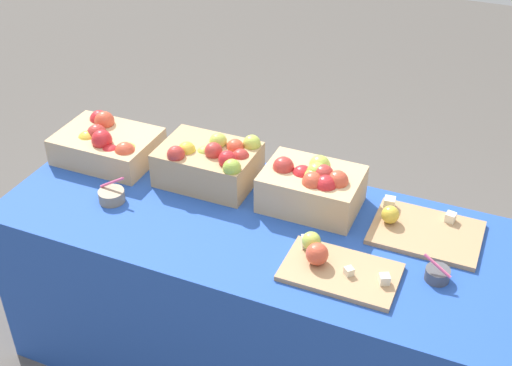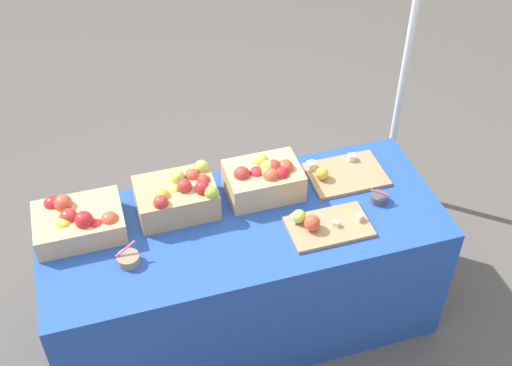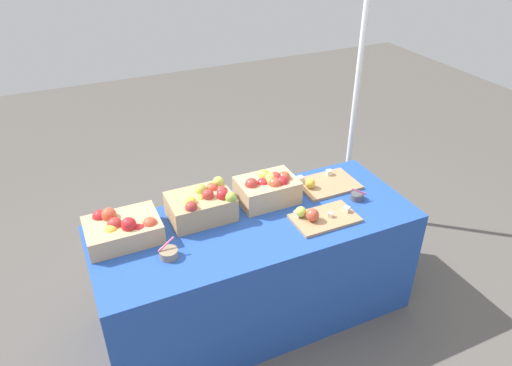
{
  "view_description": "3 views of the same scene",
  "coord_description": "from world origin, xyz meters",
  "px_view_note": "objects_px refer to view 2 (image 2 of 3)",
  "views": [
    {
      "loc": [
        0.77,
        -1.78,
        2.23
      ],
      "look_at": [
        -0.02,
        0.06,
        0.87
      ],
      "focal_mm": 47.06,
      "sensor_mm": 36.0,
      "label": 1
    },
    {
      "loc": [
        -0.58,
        -2.13,
        2.96
      ],
      "look_at": [
        0.07,
        0.02,
        0.95
      ],
      "focal_mm": 46.94,
      "sensor_mm": 36.0,
      "label": 2
    },
    {
      "loc": [
        -0.94,
        -2.04,
        2.37
      ],
      "look_at": [
        0.03,
        0.06,
        0.96
      ],
      "focal_mm": 33.38,
      "sensor_mm": 36.0,
      "label": 3
    }
  ],
  "objects_px": {
    "apple_crate_middle": "(178,196)",
    "sample_bowl_near": "(379,198)",
    "tent_pole": "(409,43)",
    "apple_crate_left": "(80,221)",
    "cutting_board_back": "(342,174)",
    "apple_crate_right": "(265,178)",
    "cutting_board_front": "(322,224)",
    "sample_bowl_mid": "(128,259)"
  },
  "relations": [
    {
      "from": "cutting_board_front",
      "to": "cutting_board_back",
      "type": "relative_size",
      "value": 1.0
    },
    {
      "from": "apple_crate_left",
      "to": "apple_crate_right",
      "type": "relative_size",
      "value": 1.11
    },
    {
      "from": "sample_bowl_near",
      "to": "cutting_board_back",
      "type": "bearing_deg",
      "value": 113.62
    },
    {
      "from": "apple_crate_left",
      "to": "cutting_board_front",
      "type": "relative_size",
      "value": 1.05
    },
    {
      "from": "cutting_board_back",
      "to": "sample_bowl_near",
      "type": "height_order",
      "value": "sample_bowl_near"
    },
    {
      "from": "cutting_board_back",
      "to": "sample_bowl_mid",
      "type": "bearing_deg",
      "value": -166.6
    },
    {
      "from": "cutting_board_front",
      "to": "tent_pole",
      "type": "distance_m",
      "value": 1.24
    },
    {
      "from": "apple_crate_left",
      "to": "apple_crate_middle",
      "type": "height_order",
      "value": "apple_crate_middle"
    },
    {
      "from": "apple_crate_left",
      "to": "tent_pole",
      "type": "distance_m",
      "value": 1.99
    },
    {
      "from": "apple_crate_right",
      "to": "sample_bowl_near",
      "type": "height_order",
      "value": "apple_crate_right"
    },
    {
      "from": "tent_pole",
      "to": "sample_bowl_mid",
      "type": "bearing_deg",
      "value": -154.23
    },
    {
      "from": "cutting_board_front",
      "to": "apple_crate_left",
      "type": "bearing_deg",
      "value": 164.51
    },
    {
      "from": "apple_crate_left",
      "to": "sample_bowl_mid",
      "type": "xyz_separation_m",
      "value": [
        0.18,
        -0.25,
        -0.05
      ]
    },
    {
      "from": "cutting_board_front",
      "to": "tent_pole",
      "type": "height_order",
      "value": "tent_pole"
    },
    {
      "from": "apple_crate_left",
      "to": "apple_crate_middle",
      "type": "relative_size",
      "value": 1.07
    },
    {
      "from": "cutting_board_back",
      "to": "sample_bowl_mid",
      "type": "height_order",
      "value": "sample_bowl_mid"
    },
    {
      "from": "apple_crate_left",
      "to": "apple_crate_right",
      "type": "bearing_deg",
      "value": 1.09
    },
    {
      "from": "apple_crate_middle",
      "to": "sample_bowl_near",
      "type": "relative_size",
      "value": 3.7
    },
    {
      "from": "cutting_board_back",
      "to": "tent_pole",
      "type": "distance_m",
      "value": 0.88
    },
    {
      "from": "apple_crate_left",
      "to": "cutting_board_back",
      "type": "distance_m",
      "value": 1.3
    },
    {
      "from": "apple_crate_middle",
      "to": "cutting_board_back",
      "type": "xyz_separation_m",
      "value": [
        0.83,
        -0.0,
        -0.07
      ]
    },
    {
      "from": "apple_crate_right",
      "to": "cutting_board_back",
      "type": "distance_m",
      "value": 0.42
    },
    {
      "from": "cutting_board_front",
      "to": "sample_bowl_mid",
      "type": "bearing_deg",
      "value": 177.01
    },
    {
      "from": "sample_bowl_near",
      "to": "tent_pole",
      "type": "bearing_deg",
      "value": 57.6
    },
    {
      "from": "cutting_board_back",
      "to": "sample_bowl_near",
      "type": "distance_m",
      "value": 0.24
    },
    {
      "from": "sample_bowl_near",
      "to": "sample_bowl_mid",
      "type": "distance_m",
      "value": 1.22
    },
    {
      "from": "cutting_board_front",
      "to": "tent_pole",
      "type": "xyz_separation_m",
      "value": [
        0.82,
        0.87,
        0.32
      ]
    },
    {
      "from": "apple_crate_middle",
      "to": "sample_bowl_near",
      "type": "distance_m",
      "value": 0.96
    },
    {
      "from": "sample_bowl_mid",
      "to": "tent_pole",
      "type": "bearing_deg",
      "value": 25.77
    },
    {
      "from": "apple_crate_middle",
      "to": "tent_pole",
      "type": "bearing_deg",
      "value": 21.3
    },
    {
      "from": "cutting_board_front",
      "to": "cutting_board_back",
      "type": "bearing_deg",
      "value": 53.77
    },
    {
      "from": "sample_bowl_near",
      "to": "apple_crate_right",
      "type": "bearing_deg",
      "value": 156.24
    },
    {
      "from": "cutting_board_back",
      "to": "sample_bowl_near",
      "type": "bearing_deg",
      "value": -66.38
    },
    {
      "from": "cutting_board_back",
      "to": "apple_crate_left",
      "type": "bearing_deg",
      "value": -179.24
    },
    {
      "from": "apple_crate_left",
      "to": "apple_crate_middle",
      "type": "xyz_separation_m",
      "value": [
        0.46,
        0.02,
        0.02
      ]
    },
    {
      "from": "apple_crate_left",
      "to": "cutting_board_back",
      "type": "height_order",
      "value": "apple_crate_left"
    },
    {
      "from": "cutting_board_front",
      "to": "cutting_board_back",
      "type": "xyz_separation_m",
      "value": [
        0.23,
        0.31,
        -0.01
      ]
    },
    {
      "from": "apple_crate_middle",
      "to": "tent_pole",
      "type": "distance_m",
      "value": 1.55
    },
    {
      "from": "tent_pole",
      "to": "apple_crate_left",
      "type": "bearing_deg",
      "value": -163.0
    },
    {
      "from": "sample_bowl_near",
      "to": "tent_pole",
      "type": "xyz_separation_m",
      "value": [
        0.5,
        0.78,
        0.32
      ]
    },
    {
      "from": "apple_crate_left",
      "to": "apple_crate_middle",
      "type": "distance_m",
      "value": 0.46
    },
    {
      "from": "apple_crate_right",
      "to": "sample_bowl_mid",
      "type": "relative_size",
      "value": 3.46
    }
  ]
}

